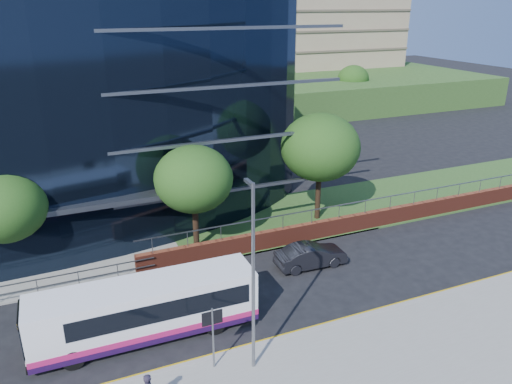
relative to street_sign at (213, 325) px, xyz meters
name	(u,v)px	position (x,y,z in m)	size (l,w,h in m)	color
ground	(96,375)	(-4.50, 1.59, -2.15)	(200.00, 200.00, 0.00)	black
grass_verge	(401,197)	(19.50, 12.59, -2.09)	(36.00, 8.00, 0.12)	#2D511E
retaining_wall	(389,216)	(15.50, 8.89, -1.54)	(34.00, 0.40, 2.11)	maroon
apartment_block	(257,23)	(27.50, 58.80, 8.96)	(60.00, 42.00, 30.00)	#2D511E
street_sign	(213,325)	(0.00, 0.00, 0.00)	(0.85, 0.09, 2.80)	slate
tree_far_b	(5,208)	(-7.50, 11.09, 2.06)	(4.29, 4.29, 6.05)	black
tree_far_c	(194,179)	(2.50, 10.59, 2.39)	(4.62, 4.62, 6.51)	black
tree_far_d	(320,147)	(11.50, 11.59, 3.04)	(5.28, 5.28, 7.44)	black
tree_dist_e	(254,85)	(19.50, 41.59, 2.39)	(4.62, 4.62, 6.51)	black
tree_dist_f	(353,78)	(35.50, 43.59, 2.06)	(4.29, 4.29, 6.05)	black
streetlight_east	(253,274)	(1.50, -0.59, 2.29)	(0.15, 0.77, 8.00)	slate
city_bus	(148,309)	(-1.94, 3.27, -0.72)	(9.99, 2.44, 2.69)	white
parked_car	(311,256)	(7.85, 5.97, -1.47)	(1.44, 4.12, 1.36)	black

